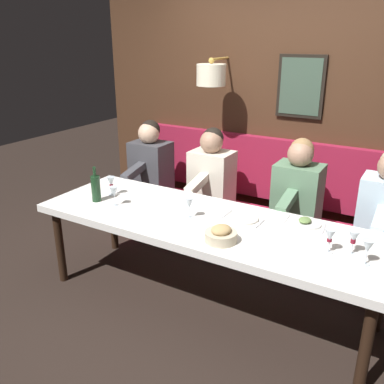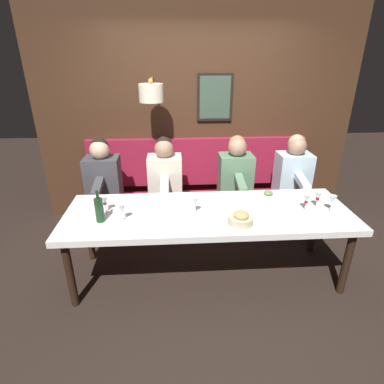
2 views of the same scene
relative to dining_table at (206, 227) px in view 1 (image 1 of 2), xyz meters
The scene contains 17 objects.
ground_plane 0.68m from the dining_table, ahead, with size 12.00×12.00×0.00m, color black.
dining_table is the anchor object (origin of this frame).
banquette_bench 1.00m from the dining_table, ahead, with size 0.52×2.90×0.45m, color maroon.
back_wall_panel 1.62m from the dining_table, ahead, with size 0.59×4.10×2.90m.
diner_near 0.99m from the dining_table, 25.99° to the right, with size 0.60×0.40×0.79m.
diner_middle 0.99m from the dining_table, 25.74° to the left, with size 0.60×0.40×0.79m.
diner_far 1.46m from the dining_table, 52.69° to the left, with size 0.60×0.40×0.79m.
place_setting_0 0.74m from the dining_table, 65.49° to the right, with size 0.24×0.32×0.05m.
place_setting_1 0.29m from the dining_table, 57.31° to the right, with size 0.24×0.31×0.01m.
wine_glass_0 1.07m from the dining_table, 89.42° to the right, with size 0.07×0.07×0.16m.
wine_glass_1 0.99m from the dining_table, 87.24° to the left, with size 0.07×0.07×0.16m.
wine_glass_2 0.81m from the dining_table, 99.67° to the left, with size 0.07×0.07×0.16m.
wine_glass_3 0.22m from the dining_table, 104.74° to the left, with size 0.07×0.07×0.16m.
wine_glass_4 1.17m from the dining_table, 94.07° to the right, with size 0.07×0.07×0.16m.
wine_glass_5 0.94m from the dining_table, 92.70° to the right, with size 0.07×0.07×0.16m.
wine_bottle 1.01m from the dining_table, 97.59° to the left, with size 0.08×0.08×0.30m.
bread_bowl 0.38m from the dining_table, 135.19° to the right, with size 0.22×0.22×0.12m.
Camera 1 is at (-2.52, -1.37, 2.05)m, focal length 38.81 mm.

